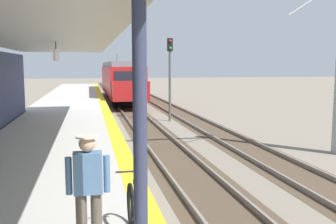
% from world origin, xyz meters
% --- Properties ---
extents(station_platform, '(5.00, 80.00, 0.91)m').
position_xyz_m(station_platform, '(-2.50, 16.00, 0.45)').
color(station_platform, '#B7B5AD').
rests_on(station_platform, ground).
extents(track_pair_nearest_platform, '(2.34, 120.00, 0.16)m').
position_xyz_m(track_pair_nearest_platform, '(1.90, 20.00, 0.05)').
color(track_pair_nearest_platform, '#4C3D2D').
rests_on(track_pair_nearest_platform, ground).
extents(track_pair_middle, '(2.34, 120.00, 0.16)m').
position_xyz_m(track_pair_middle, '(5.30, 20.00, 0.05)').
color(track_pair_middle, '#4C3D2D').
rests_on(track_pair_middle, ground).
extents(approaching_train, '(2.93, 19.60, 4.76)m').
position_xyz_m(approaching_train, '(1.90, 37.85, 2.18)').
color(approaching_train, maroon).
rests_on(approaching_train, ground).
extents(commuter_person, '(0.59, 0.30, 1.67)m').
position_xyz_m(commuter_person, '(-1.24, 4.95, 1.84)').
color(commuter_person, brown).
rests_on(commuter_person, station_platform).
extents(bicycle_beside_commuter, '(0.48, 1.82, 1.04)m').
position_xyz_m(bicycle_beside_commuter, '(-0.59, 5.17, 1.29)').
color(bicycle_beside_commuter, black).
rests_on(bicycle_beside_commuter, station_platform).
extents(rail_signal_post, '(0.32, 0.34, 5.20)m').
position_xyz_m(rail_signal_post, '(3.81, 23.04, 3.19)').
color(rail_signal_post, '#4C4C4C').
rests_on(rail_signal_post, ground).
extents(catenary_pylon_far_side, '(5.00, 0.40, 7.50)m').
position_xyz_m(catenary_pylon_far_side, '(8.19, 12.88, 3.60)').
color(catenary_pylon_far_side, '#9EA3A8').
rests_on(catenary_pylon_far_side, ground).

